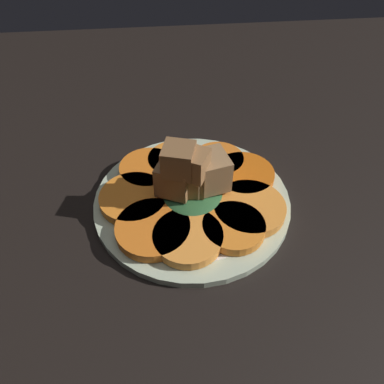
# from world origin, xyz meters

# --- Properties ---
(table_slab) EXTENTS (1.20, 1.20, 0.02)m
(table_slab) POSITION_xyz_m (0.00, 0.00, 0.01)
(table_slab) COLOR black
(table_slab) RESTS_ON ground
(plate) EXTENTS (0.26, 0.26, 0.01)m
(plate) POSITION_xyz_m (0.00, 0.00, 0.03)
(plate) COLOR beige
(plate) RESTS_ON table_slab
(carrot_slice_0) EXTENTS (0.08, 0.08, 0.01)m
(carrot_slice_0) POSITION_xyz_m (-0.03, 0.07, 0.04)
(carrot_slice_0) COLOR #D35E12
(carrot_slice_0) RESTS_ON plate
(carrot_slice_1) EXTENTS (0.07, 0.07, 0.01)m
(carrot_slice_1) POSITION_xyz_m (-0.06, 0.04, 0.04)
(carrot_slice_1) COLOR orange
(carrot_slice_1) RESTS_ON plate
(carrot_slice_2) EXTENTS (0.08, 0.08, 0.01)m
(carrot_slice_2) POSITION_xyz_m (-0.07, -0.02, 0.04)
(carrot_slice_2) COLOR orange
(carrot_slice_2) RESTS_ON plate
(carrot_slice_3) EXTENTS (0.08, 0.08, 0.01)m
(carrot_slice_3) POSITION_xyz_m (-0.05, -0.06, 0.04)
(carrot_slice_3) COLOR orange
(carrot_slice_3) RESTS_ON plate
(carrot_slice_4) EXTENTS (0.09, 0.09, 0.01)m
(carrot_slice_4) POSITION_xyz_m (0.00, -0.08, 0.04)
(carrot_slice_4) COLOR orange
(carrot_slice_4) RESTS_ON plate
(carrot_slice_5) EXTENTS (0.09, 0.09, 0.01)m
(carrot_slice_5) POSITION_xyz_m (0.05, -0.05, 0.04)
(carrot_slice_5) COLOR orange
(carrot_slice_5) RESTS_ON plate
(carrot_slice_6) EXTENTS (0.08, 0.08, 0.01)m
(carrot_slice_6) POSITION_xyz_m (0.07, -0.01, 0.04)
(carrot_slice_6) COLOR #F99539
(carrot_slice_6) RESTS_ON plate
(carrot_slice_7) EXTENTS (0.08, 0.08, 0.01)m
(carrot_slice_7) POSITION_xyz_m (0.06, 0.04, 0.04)
(carrot_slice_7) COLOR orange
(carrot_slice_7) RESTS_ON plate
(carrot_slice_8) EXTENTS (0.09, 0.09, 0.01)m
(carrot_slice_8) POSITION_xyz_m (0.03, 0.07, 0.04)
(carrot_slice_8) COLOR orange
(carrot_slice_8) RESTS_ON plate
(center_pile) EXTENTS (0.10, 0.10, 0.09)m
(center_pile) POSITION_xyz_m (-0.00, -0.00, 0.07)
(center_pile) COLOR #2D6033
(center_pile) RESTS_ON plate
(fork) EXTENTS (0.18, 0.02, 0.00)m
(fork) POSITION_xyz_m (-0.01, -0.06, 0.03)
(fork) COLOR silver
(fork) RESTS_ON plate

